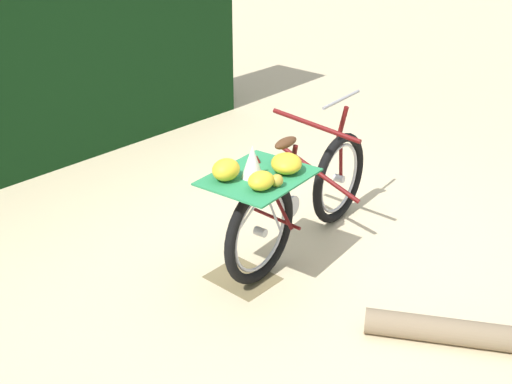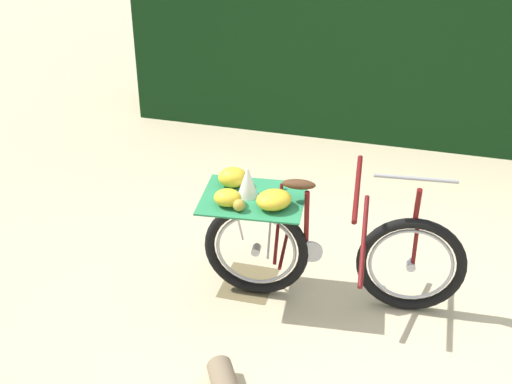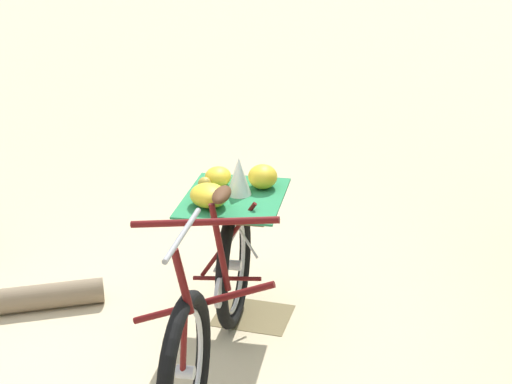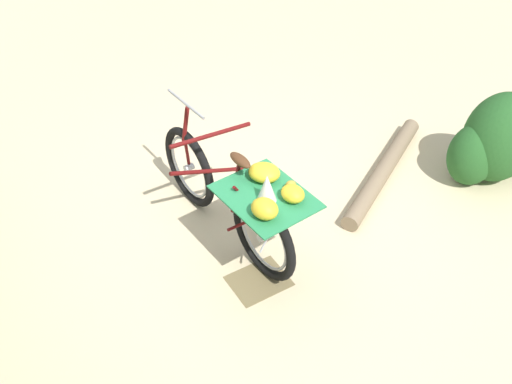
# 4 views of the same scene
# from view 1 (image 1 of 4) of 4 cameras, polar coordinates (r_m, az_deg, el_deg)

# --- Properties ---
(ground_plane) EXTENTS (60.00, 60.00, 0.00)m
(ground_plane) POSITION_cam_1_polar(r_m,az_deg,el_deg) (4.75, 3.57, -4.56)
(ground_plane) COLOR beige
(foliage_hedge) EXTENTS (0.92, 4.56, 2.61)m
(foliage_hedge) POSITION_cam_1_polar(r_m,az_deg,el_deg) (6.31, -20.37, 14.37)
(foliage_hedge) COLOR black
(foliage_hedge) RESTS_ON ground_plane
(bicycle) EXTENTS (0.72, 1.80, 1.03)m
(bicycle) POSITION_cam_1_polar(r_m,az_deg,el_deg) (4.37, 3.51, -0.24)
(bicycle) COLOR black
(bicycle) RESTS_ON ground_plane
(fallen_log) EXTENTS (1.54, 0.96, 0.15)m
(fallen_log) POSITION_cam_1_polar(r_m,az_deg,el_deg) (3.97, 22.42, -12.37)
(fallen_log) COLOR #7F6B51
(fallen_log) RESTS_ON ground_plane
(leaf_litter_patch) EXTENTS (0.44, 0.36, 0.01)m
(leaf_litter_patch) POSITION_cam_1_polar(r_m,az_deg,el_deg) (4.32, -1.22, -7.85)
(leaf_litter_patch) COLOR olive
(leaf_litter_patch) RESTS_ON ground_plane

